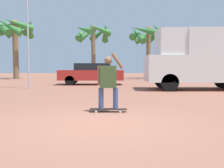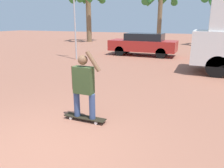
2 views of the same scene
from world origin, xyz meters
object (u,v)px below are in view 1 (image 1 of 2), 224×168
at_px(parked_car_red, 92,73).
at_px(palm_tree_near_van, 149,35).
at_px(person_skateboarder, 108,79).
at_px(skateboard, 108,109).
at_px(palm_tree_center_background, 93,34).
at_px(palm_tree_far_left, 15,30).
at_px(flagpole, 29,23).
at_px(camper_van, 201,57).

height_order(parked_car_red, palm_tree_near_van, palm_tree_near_van).
bearing_deg(person_skateboarder, skateboard, 0.00).
bearing_deg(palm_tree_center_background, person_skateboarder, -84.07).
xyz_separation_m(skateboard, parked_car_red, (-1.36, 10.34, 0.71)).
relative_size(person_skateboarder, parked_car_red, 0.35).
bearing_deg(palm_tree_near_van, person_skateboarder, -101.34).
distance_m(parked_car_red, palm_tree_near_van, 10.34).
bearing_deg(person_skateboarder, palm_tree_center_background, 95.93).
relative_size(parked_car_red, palm_tree_far_left, 0.73).
relative_size(palm_tree_far_left, flagpole, 0.92).
bearing_deg(palm_tree_near_van, camper_van, -84.45).
xyz_separation_m(palm_tree_center_background, flagpole, (-2.69, -11.16, -0.77)).
relative_size(camper_van, palm_tree_center_background, 1.01).
distance_m(palm_tree_center_background, flagpole, 11.51).
bearing_deg(skateboard, palm_tree_near_van, 78.67).
height_order(camper_van, parked_car_red, camper_van).
bearing_deg(camper_van, palm_tree_center_background, 120.09).
xyz_separation_m(skateboard, person_skateboarder, (-0.00, -0.00, 0.84)).
bearing_deg(parked_car_red, flagpole, -136.13).
xyz_separation_m(skateboard, palm_tree_far_left, (-9.60, 18.04, 4.77)).
xyz_separation_m(camper_van, palm_tree_near_van, (-1.16, 11.91, 2.65)).
relative_size(palm_tree_near_van, palm_tree_center_background, 1.00).
relative_size(skateboard, camper_van, 0.18).
bearing_deg(parked_car_red, palm_tree_far_left, 136.91).
distance_m(parked_car_red, flagpole, 5.35).
bearing_deg(palm_tree_far_left, palm_tree_near_van, 2.29).
distance_m(skateboard, flagpole, 9.30).
relative_size(camper_van, parked_car_red, 1.28).
bearing_deg(flagpole, palm_tree_near_van, 53.74).
bearing_deg(person_skateboarder, camper_van, 53.78).
relative_size(skateboard, flagpole, 0.16).
bearing_deg(skateboard, palm_tree_far_left, 118.01).
bearing_deg(palm_tree_near_van, palm_tree_center_background, -178.06).
bearing_deg(person_skateboarder, palm_tree_far_left, 118.01).
distance_m(skateboard, parked_car_red, 10.45).
xyz_separation_m(person_skateboarder, palm_tree_center_background, (-1.91, 18.39, 3.54)).
xyz_separation_m(person_skateboarder, camper_van, (4.88, 6.66, 0.84)).
xyz_separation_m(skateboard, palm_tree_near_van, (3.72, 18.58, 4.33)).
relative_size(parked_car_red, palm_tree_center_background, 0.79).
xyz_separation_m(person_skateboarder, palm_tree_near_van, (3.72, 18.58, 3.49)).
bearing_deg(palm_tree_far_left, palm_tree_center_background, 2.55).
relative_size(camper_van, palm_tree_far_left, 0.93).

